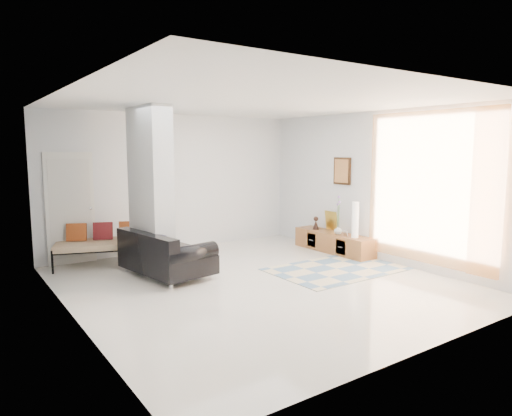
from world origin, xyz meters
TOP-DOWN VIEW (x-y plane):
  - floor at (0.00, 0.00)m, footprint 6.00×6.00m
  - ceiling at (0.00, 0.00)m, footprint 6.00×6.00m
  - wall_back at (0.00, 3.00)m, footprint 6.00×0.00m
  - wall_front at (0.00, -3.00)m, footprint 6.00×0.00m
  - wall_left at (-2.75, 0.00)m, footprint 0.00×6.00m
  - wall_right at (2.75, 0.00)m, footprint 0.00×6.00m
  - partition_column at (-1.10, 1.60)m, footprint 0.35×1.20m
  - hallway_door at (-2.10, 2.96)m, footprint 0.85×0.06m
  - curtain at (2.67, -1.15)m, footprint 0.00×2.55m
  - wall_art at (2.72, 0.90)m, footprint 0.04×0.45m
  - media_console at (2.52, 0.90)m, footprint 0.45×1.91m
  - loveseat at (-1.06, 1.19)m, footprint 1.20×1.75m
  - daybed at (-1.52, 2.48)m, footprint 2.13×1.43m
  - area_rug at (1.60, -0.13)m, footprint 2.29×1.53m
  - cylinder_lamp at (2.50, 0.30)m, footprint 0.13×0.13m
  - bronze_figurine at (2.47, 1.39)m, footprint 0.14×0.14m
  - vase at (2.47, 0.73)m, footprint 0.18×0.18m

SIDE VIEW (x-z plane):
  - floor at x=0.00m, z-range 0.00..0.00m
  - area_rug at x=1.60m, z-range 0.00..0.01m
  - media_console at x=2.52m, z-range -0.20..0.60m
  - loveseat at x=-1.06m, z-range -0.03..0.73m
  - daybed at x=-1.52m, z-range 0.03..0.79m
  - vase at x=2.47m, z-range 0.40..0.57m
  - bronze_figurine at x=2.47m, z-range 0.40..0.67m
  - cylinder_lamp at x=2.50m, z-range 0.40..1.09m
  - hallway_door at x=-2.10m, z-range 0.00..2.04m
  - partition_column at x=-1.10m, z-range 0.00..2.80m
  - wall_back at x=0.00m, z-range -1.60..4.40m
  - wall_front at x=0.00m, z-range -1.60..4.40m
  - wall_left at x=-2.75m, z-range -1.60..4.40m
  - wall_right at x=2.75m, z-range -1.60..4.40m
  - curtain at x=2.67m, z-range 0.17..2.72m
  - wall_art at x=2.72m, z-range 1.38..1.92m
  - ceiling at x=0.00m, z-range 2.80..2.80m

